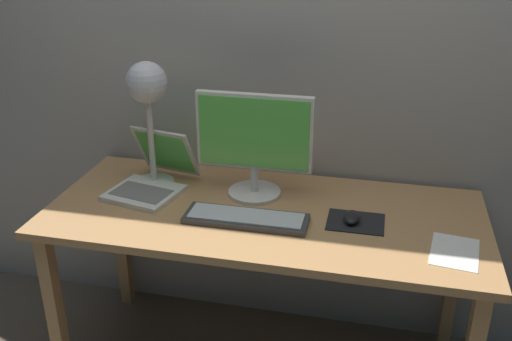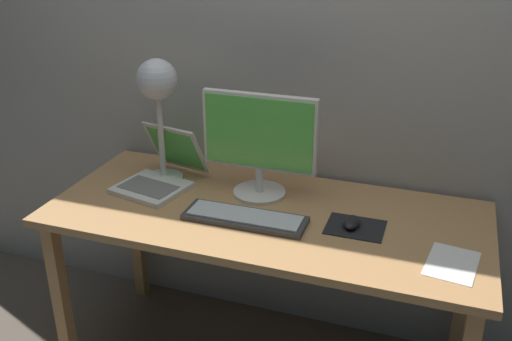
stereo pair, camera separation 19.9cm
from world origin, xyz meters
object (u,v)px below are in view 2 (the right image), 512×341
object	(u,v)px
laptop	(163,168)
desk_lamp	(158,91)
keyboard_main	(245,218)
mouse	(351,222)
monitor	(259,141)

from	to	relation	value
laptop	desk_lamp	bearing A→B (deg)	119.83
keyboard_main	laptop	bearing A→B (deg)	155.67
laptop	mouse	size ratio (longest dim) A/B	4.01
monitor	desk_lamp	size ratio (longest dim) A/B	0.88
desk_lamp	keyboard_main	bearing A→B (deg)	-26.56
keyboard_main	desk_lamp	bearing A→B (deg)	153.44
monitor	desk_lamp	distance (m)	0.44
monitor	desk_lamp	bearing A→B (deg)	179.84
keyboard_main	mouse	xyz separation A→B (m)	(0.36, 0.08, 0.01)
laptop	mouse	world-z (taller)	laptop
mouse	laptop	bearing A→B (deg)	171.85
monitor	mouse	bearing A→B (deg)	-19.88
laptop	mouse	xyz separation A→B (m)	(0.78, -0.11, -0.04)
keyboard_main	laptop	xyz separation A→B (m)	(-0.42, 0.19, 0.05)
monitor	keyboard_main	world-z (taller)	monitor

